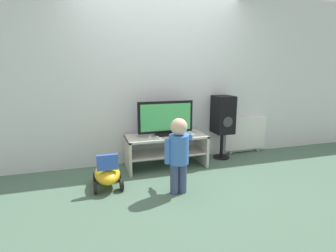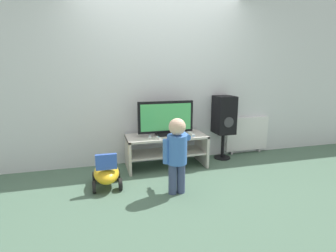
{
  "view_description": "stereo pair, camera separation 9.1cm",
  "coord_description": "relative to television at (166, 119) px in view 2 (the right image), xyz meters",
  "views": [
    {
      "loc": [
        -1.06,
        -3.33,
        1.43
      ],
      "look_at": [
        0.0,
        0.15,
        0.64
      ],
      "focal_mm": 28.0,
      "sensor_mm": 36.0,
      "label": 1
    },
    {
      "loc": [
        -0.97,
        -3.36,
        1.43
      ],
      "look_at": [
        0.0,
        0.15,
        0.64
      ],
      "focal_mm": 28.0,
      "sensor_mm": 36.0,
      "label": 2
    }
  ],
  "objects": [
    {
      "name": "ground_plane",
      "position": [
        0.0,
        -0.28,
        -0.73
      ],
      "size": [
        16.0,
        16.0,
        0.0
      ],
      "primitive_type": "plane",
      "color": "#4C6B56"
    },
    {
      "name": "wall_back",
      "position": [
        0.0,
        0.31,
        0.57
      ],
      "size": [
        10.0,
        0.06,
        2.6
      ],
      "color": "silver",
      "rests_on": "ground_plane"
    },
    {
      "name": "tv_stand",
      "position": [
        0.0,
        -0.02,
        -0.41
      ],
      "size": [
        1.17,
        0.5,
        0.48
      ],
      "color": "beige",
      "rests_on": "ground_plane"
    },
    {
      "name": "television",
      "position": [
        0.0,
        0.0,
        0.0
      ],
      "size": [
        0.82,
        0.2,
        0.5
      ],
      "color": "black",
      "rests_on": "tv_stand"
    },
    {
      "name": "game_console",
      "position": [
        0.34,
        -0.14,
        -0.22
      ],
      "size": [
        0.05,
        0.2,
        0.04
      ],
      "color": "white",
      "rests_on": "tv_stand"
    },
    {
      "name": "remote_primary",
      "position": [
        -0.26,
        -0.1,
        -0.24
      ],
      "size": [
        0.07,
        0.13,
        0.03
      ],
      "color": "white",
      "rests_on": "tv_stand"
    },
    {
      "name": "remote_secondary",
      "position": [
        -0.15,
        -0.17,
        -0.24
      ],
      "size": [
        0.06,
        0.13,
        0.03
      ],
      "color": "white",
      "rests_on": "tv_stand"
    },
    {
      "name": "child",
      "position": [
        -0.1,
        -0.89,
        -0.2
      ],
      "size": [
        0.34,
        0.5,
        0.9
      ],
      "color": "#3F4C72",
      "rests_on": "ground_plane"
    },
    {
      "name": "speaker_tower",
      "position": [
        0.99,
        0.09,
        -0.03
      ],
      "size": [
        0.29,
        0.34,
        1.02
      ],
      "color": "black",
      "rests_on": "ground_plane"
    },
    {
      "name": "ride_on_toy",
      "position": [
        -0.89,
        -0.49,
        -0.55
      ],
      "size": [
        0.35,
        0.55,
        0.46
      ],
      "color": "gold",
      "rests_on": "ground_plane"
    },
    {
      "name": "radiator",
      "position": [
        1.51,
        0.24,
        -0.38
      ],
      "size": [
        0.78,
        0.08,
        0.63
      ],
      "color": "white",
      "rests_on": "ground_plane"
    }
  ]
}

